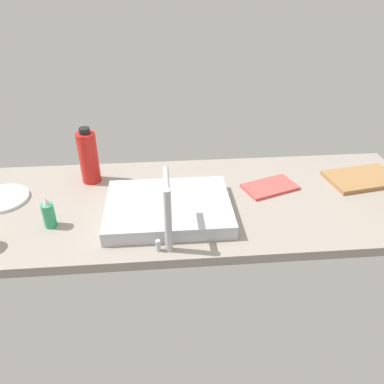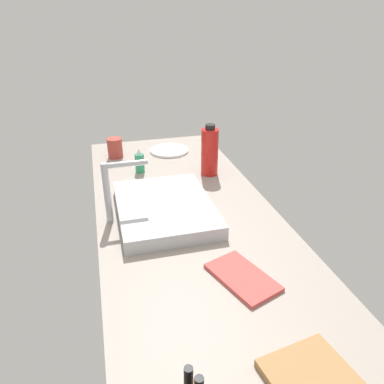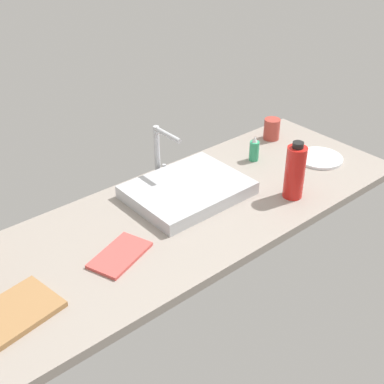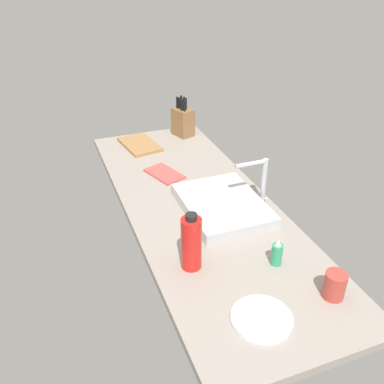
% 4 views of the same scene
% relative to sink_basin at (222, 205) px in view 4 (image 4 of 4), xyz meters
% --- Properties ---
extents(countertop_slab, '(1.85, 0.66, 0.04)m').
position_rel_sink_basin_xyz_m(countertop_slab, '(-0.08, -0.08, -0.04)').
color(countertop_slab, gray).
rests_on(countertop_slab, ground).
extents(sink_basin, '(0.45, 0.34, 0.05)m').
position_rel_sink_basin_xyz_m(sink_basin, '(0.00, 0.00, 0.00)').
color(sink_basin, '#B7BABF').
rests_on(sink_basin, countertop_slab).
extents(faucet, '(0.06, 0.16, 0.23)m').
position_rel_sink_basin_xyz_m(faucet, '(0.01, 0.18, 0.11)').
color(faucet, '#B7BABF').
rests_on(faucet, countertop_slab).
extents(knife_block, '(0.15, 0.13, 0.24)m').
position_rel_sink_basin_xyz_m(knife_block, '(-0.87, 0.12, 0.06)').
color(knife_block, brown).
rests_on(knife_block, countertop_slab).
extents(cutting_board, '(0.31, 0.22, 0.02)m').
position_rel_sink_basin_xyz_m(cutting_board, '(-0.81, -0.17, -0.02)').
color(cutting_board, '#9E7042').
rests_on(cutting_board, countertop_slab).
extents(soap_bottle, '(0.04, 0.04, 0.12)m').
position_rel_sink_basin_xyz_m(soap_bottle, '(0.41, 0.04, 0.02)').
color(soap_bottle, '#2D9966').
rests_on(soap_bottle, countertop_slab).
extents(water_bottle, '(0.08, 0.08, 0.23)m').
position_rel_sink_basin_xyz_m(water_bottle, '(0.31, -0.27, 0.08)').
color(water_bottle, red).
rests_on(water_bottle, countertop_slab).
extents(dinner_plate, '(0.20, 0.20, 0.01)m').
position_rel_sink_basin_xyz_m(dinner_plate, '(0.64, -0.15, -0.02)').
color(dinner_plate, white).
rests_on(dinner_plate, countertop_slab).
extents(dish_towel, '(0.24, 0.19, 0.01)m').
position_rel_sink_basin_xyz_m(dish_towel, '(-0.41, -0.14, -0.02)').
color(dish_towel, '#CC4C47').
rests_on(dish_towel, countertop_slab).
extents(coffee_mug, '(0.08, 0.08, 0.10)m').
position_rel_sink_basin_xyz_m(coffee_mug, '(0.63, 0.13, 0.02)').
color(coffee_mug, '#B23D33').
rests_on(coffee_mug, countertop_slab).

